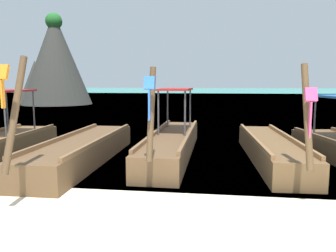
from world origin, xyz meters
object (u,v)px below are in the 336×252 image
at_px(longtail_boat_pink_ribbon, 271,150).
at_px(karst_rock, 53,61).
at_px(longtail_boat_blue_ribbon, 172,143).
at_px(longtail_boat_orange_ribbon, 83,150).

bearing_deg(longtail_boat_pink_ribbon, karst_rock, 128.44).
bearing_deg(longtail_boat_pink_ribbon, longtail_boat_blue_ribbon, 172.09).
height_order(longtail_boat_blue_ribbon, longtail_boat_pink_ribbon, longtail_boat_pink_ribbon).
xyz_separation_m(longtail_boat_orange_ribbon, longtail_boat_blue_ribbon, (2.22, 1.15, 0.04)).
xyz_separation_m(longtail_boat_blue_ribbon, karst_rock, (-13.99, 20.64, 3.71)).
xyz_separation_m(longtail_boat_orange_ribbon, longtail_boat_pink_ribbon, (4.92, 0.78, -0.01)).
bearing_deg(longtail_boat_blue_ribbon, longtail_boat_pink_ribbon, -7.91).
xyz_separation_m(longtail_boat_orange_ribbon, karst_rock, (-11.77, 21.80, 3.76)).
height_order(longtail_boat_blue_ribbon, karst_rock, karst_rock).
bearing_deg(karst_rock, longtail_boat_orange_ribbon, -61.64).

